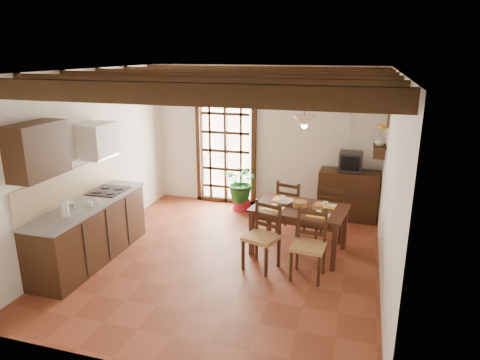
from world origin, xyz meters
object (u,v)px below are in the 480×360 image
at_px(chair_far_left, 291,216).
at_px(potted_plant, 242,182).
at_px(crt_tv, 351,161).
at_px(chair_near_left, 262,248).
at_px(pendant_lamp, 304,120).
at_px(sideboard, 348,195).
at_px(kitchen_counter, 90,230).
at_px(chair_far_right, 331,221).
at_px(chair_near_right, 308,257).
at_px(dining_table, 299,213).

height_order(chair_far_left, potted_plant, potted_plant).
distance_m(chair_far_left, potted_plant, 1.41).
bearing_deg(crt_tv, chair_near_left, -113.74).
bearing_deg(pendant_lamp, sideboard, 67.31).
xyz_separation_m(kitchen_counter, chair_far_right, (3.41, 1.79, -0.17)).
xyz_separation_m(chair_far_left, sideboard, (0.92, 0.94, 0.16)).
bearing_deg(chair_near_right, chair_far_left, 113.10).
xyz_separation_m(kitchen_counter, potted_plant, (1.60, 2.69, 0.10)).
xyz_separation_m(chair_near_right, crt_tv, (0.42, 2.44, 0.81)).
height_order(kitchen_counter, chair_near_left, kitchen_counter).
relative_size(dining_table, chair_near_left, 1.54).
distance_m(chair_near_right, crt_tv, 2.60).
bearing_deg(chair_near_left, chair_near_right, 10.24).
xyz_separation_m(chair_far_right, pendant_lamp, (-0.44, -0.56, 1.77)).
height_order(chair_near_right, crt_tv, crt_tv).
bearing_deg(pendant_lamp, potted_plant, 133.25).
height_order(chair_far_left, crt_tv, crt_tv).
relative_size(chair_far_left, sideboard, 0.88).
bearing_deg(potted_plant, pendant_lamp, -46.75).
xyz_separation_m(sideboard, pendant_lamp, (-0.67, -1.59, 1.62)).
relative_size(dining_table, crt_tv, 3.59).
xyz_separation_m(dining_table, chair_far_left, (-0.25, 0.75, -0.36)).
bearing_deg(crt_tv, dining_table, -110.13).
bearing_deg(chair_near_right, potted_plant, 129.65).
bearing_deg(sideboard, chair_far_left, -132.43).
relative_size(kitchen_counter, chair_near_right, 2.33).
relative_size(chair_near_right, crt_tv, 2.31).
height_order(chair_near_left, sideboard, chair_near_left).
distance_m(chair_near_left, chair_far_right, 1.58).
bearing_deg(chair_near_right, pendant_lamp, 110.98).
height_order(dining_table, chair_near_right, chair_near_right).
bearing_deg(chair_far_left, chair_near_right, 122.17).
bearing_deg(potted_plant, kitchen_counter, -120.78).
bearing_deg(potted_plant, chair_near_left, -67.12).
relative_size(chair_near_left, chair_far_left, 1.03).
bearing_deg(chair_near_left, pendant_lamp, 77.94).
height_order(chair_near_left, potted_plant, potted_plant).
height_order(kitchen_counter, chair_far_left, kitchen_counter).
xyz_separation_m(chair_near_right, potted_plant, (-1.62, 2.31, 0.27)).
xyz_separation_m(chair_far_left, pendant_lamp, (0.25, -0.65, 1.78)).
bearing_deg(chair_far_left, pendant_lamp, 124.87).
relative_size(dining_table, chair_far_left, 1.58).
bearing_deg(sideboard, chair_near_left, -113.23).
xyz_separation_m(chair_near_left, chair_far_left, (0.18, 1.41, -0.01)).
xyz_separation_m(chair_far_right, potted_plant, (-1.81, 0.90, 0.26)).
xyz_separation_m(chair_near_right, chair_far_left, (-0.50, 1.50, -0.00)).
bearing_deg(chair_near_right, sideboard, 84.90).
bearing_deg(sideboard, crt_tv, -88.13).
distance_m(dining_table, chair_near_right, 0.87).
relative_size(chair_near_right, chair_far_right, 0.99).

